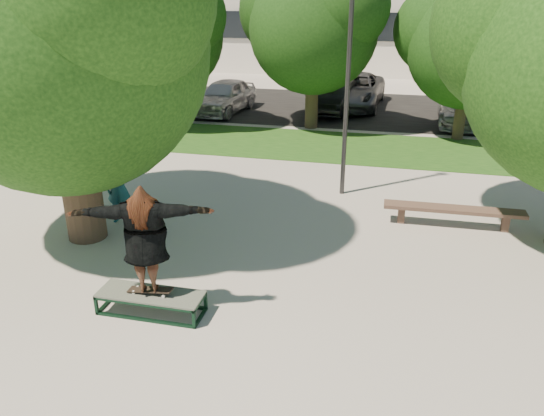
% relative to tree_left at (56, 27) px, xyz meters
% --- Properties ---
extents(ground, '(120.00, 120.00, 0.00)m').
position_rel_tree_left_xyz_m(ground, '(4.29, -1.09, -4.42)').
color(ground, gray).
rests_on(ground, ground).
extents(grass_strip, '(30.00, 4.00, 0.02)m').
position_rel_tree_left_xyz_m(grass_strip, '(5.29, 8.41, -4.41)').
color(grass_strip, '#144112').
rests_on(grass_strip, ground).
extents(asphalt_strip, '(40.00, 8.00, 0.01)m').
position_rel_tree_left_xyz_m(asphalt_strip, '(4.29, 14.91, -4.42)').
color(asphalt_strip, black).
rests_on(asphalt_strip, ground).
extents(tree_left, '(6.96, 5.95, 7.12)m').
position_rel_tree_left_xyz_m(tree_left, '(0.00, 0.00, 0.00)').
color(tree_left, '#38281E').
rests_on(tree_left, ground).
extents(bg_tree_left, '(5.28, 4.51, 5.77)m').
position_rel_tree_left_xyz_m(bg_tree_left, '(-2.28, 9.98, -0.69)').
color(bg_tree_left, '#38281E').
rests_on(bg_tree_left, ground).
extents(bg_tree_mid, '(5.76, 4.92, 6.24)m').
position_rel_tree_left_xyz_m(bg_tree_mid, '(3.22, 10.98, -0.41)').
color(bg_tree_mid, '#38281E').
rests_on(bg_tree_mid, ground).
extents(bg_tree_right, '(5.04, 4.31, 5.43)m').
position_rel_tree_left_xyz_m(bg_tree_right, '(8.73, 10.47, -0.93)').
color(bg_tree_right, '#38281E').
rests_on(bg_tree_right, ground).
extents(lamppost, '(0.25, 0.15, 6.11)m').
position_rel_tree_left_xyz_m(lamppost, '(5.29, 3.91, -1.27)').
color(lamppost, '#2D2D30').
rests_on(lamppost, ground).
extents(grind_box, '(1.80, 0.60, 0.38)m').
position_rel_tree_left_xyz_m(grind_box, '(2.76, -2.52, -4.23)').
color(grind_box, black).
rests_on(grind_box, ground).
extents(skater_rig, '(2.37, 1.20, 1.94)m').
position_rel_tree_left_xyz_m(skater_rig, '(2.77, -2.52, -3.04)').
color(skater_rig, white).
rests_on(skater_rig, grind_box).
extents(bystander, '(0.65, 0.46, 1.71)m').
position_rel_tree_left_xyz_m(bystander, '(0.44, 0.85, -3.57)').
color(bystander, '#164D56').
rests_on(bystander, ground).
extents(bench, '(3.15, 0.48, 0.48)m').
position_rel_tree_left_xyz_m(bench, '(8.01, 2.32, -4.02)').
color(bench, brown).
rests_on(bench, ground).
extents(car_silver_a, '(2.16, 4.41, 1.45)m').
position_rel_tree_left_xyz_m(car_silver_a, '(-0.88, 12.73, -3.70)').
color(car_silver_a, '#AAAAAF').
rests_on(car_silver_a, asphalt_strip).
extents(car_dark, '(1.80, 4.22, 1.35)m').
position_rel_tree_left_xyz_m(car_dark, '(3.79, 13.95, -3.75)').
color(car_dark, black).
rests_on(car_dark, asphalt_strip).
extents(car_grey, '(2.80, 5.60, 1.52)m').
position_rel_tree_left_xyz_m(car_grey, '(4.51, 15.24, -3.66)').
color(car_grey, '#5A5A5F').
rests_on(car_grey, asphalt_strip).
extents(car_silver_b, '(2.02, 4.58, 1.31)m').
position_rel_tree_left_xyz_m(car_silver_b, '(9.13, 13.06, -3.77)').
color(car_silver_b, '#A8A8AD').
rests_on(car_silver_b, asphalt_strip).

